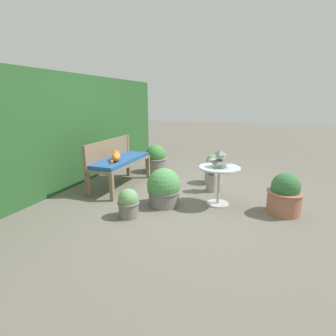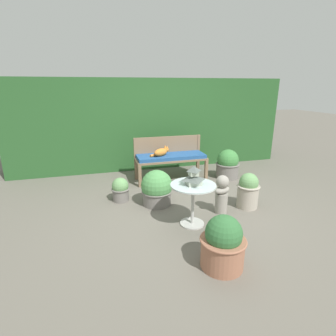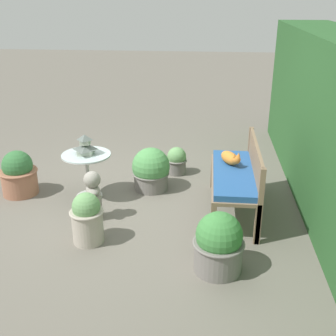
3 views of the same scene
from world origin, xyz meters
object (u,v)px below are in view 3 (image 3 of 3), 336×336
Objects in this scene: cat at (230,158)px; potted_plant_table_far at (219,244)px; potted_plant_hedge_corner at (87,218)px; patio_table at (87,164)px; potted_plant_path_edge at (19,174)px; potted_plant_bench_right at (177,161)px; garden_bench at (234,177)px; pagoda_birdhouse at (85,146)px; potted_plant_bench_left at (151,170)px; garden_bust at (93,195)px.

potted_plant_table_far is at bearing -34.42° from cat.
potted_plant_hedge_corner is at bearing -104.99° from potted_plant_table_far.
patio_table is 0.97m from potted_plant_path_edge.
potted_plant_table_far is at bearing 14.10° from potted_plant_bench_right.
garden_bench is 5.52× the size of pagoda_birdhouse.
potted_plant_hedge_corner is at bearing -84.22° from cat.
pagoda_birdhouse reaches higher than patio_table.
potted_plant_bench_right is at bearing -165.90° from potted_plant_table_far.
potted_plant_bench_right is at bearing 151.52° from potted_plant_bench_left.
potted_plant_bench_left is 1.02× the size of potted_plant_hedge_corner.
cat is at bearing 71.85° from potted_plant_bench_left.
potted_plant_bench_left is (-0.33, 0.79, -0.45)m from pagoda_birdhouse.
potted_plant_bench_right is 0.65m from potted_plant_bench_left.
potted_plant_bench_left reaches higher than potted_plant_bench_right.
garden_bench is at bearing -18.57° from cat.
patio_table reaches higher than potted_plant_bench_left.
potted_plant_table_far is 1.44m from potted_plant_hedge_corner.
garden_bust is 1.06× the size of potted_plant_hedge_corner.
cat is at bearing -170.10° from garden_bench.
potted_plant_path_edge is at bearing -90.73° from pagoda_birdhouse.
pagoda_birdhouse reaches higher than potted_plant_path_edge.
garden_bust is at bearing -78.53° from garden_bench.
potted_plant_bench_left is at bearing 100.43° from potted_plant_path_edge.
pagoda_birdhouse is 1.04m from potted_plant_path_edge.
potted_plant_table_far is (0.87, 1.46, -0.03)m from garden_bust.
pagoda_birdhouse is (-0.01, -1.83, 0.09)m from cat.
potted_plant_bench_left is at bearing -117.31° from garden_bench.
potted_plant_bench_left is (-0.89, 0.57, -0.04)m from garden_bust.
garden_bench is 1.39m from potted_plant_bench_right.
potted_plant_bench_left is (-1.76, -0.89, -0.02)m from potted_plant_table_far.
cat reaches higher than potted_plant_hedge_corner.
potted_plant_bench_left reaches higher than garden_bench.
garden_bust is at bearing -99.58° from cat.
potted_plant_bench_left is (-0.56, -1.08, -0.20)m from garden_bench.
potted_plant_bench_right is (-0.89, 2.04, -0.08)m from potted_plant_path_edge.
pagoda_birdhouse is 0.72m from garden_bust.
potted_plant_bench_right is 0.71× the size of potted_plant_hedge_corner.
potted_plant_table_far is (1.42, -0.15, -0.34)m from cat.
potted_plant_bench_left is at bearing -136.61° from cat.
cat is 0.69× the size of potted_plant_path_edge.
pagoda_birdhouse is at bearing -164.90° from potted_plant_hedge_corner.
patio_table reaches higher than potted_plant_hedge_corner.
patio_table reaches higher than garden_bench.
cat is at bearing 89.54° from potted_plant_path_edge.
potted_plant_bench_right is (-1.12, -0.77, -0.27)m from garden_bench.
garden_bench is 1.79m from potted_plant_hedge_corner.
pagoda_birdhouse reaches higher than potted_plant_hedge_corner.
garden_bust is (0.33, -1.64, -0.15)m from garden_bench.
potted_plant_bench_right is (-2.33, -0.59, -0.09)m from potted_plant_table_far.
potted_plant_table_far is (1.43, 1.68, -0.43)m from pagoda_birdhouse.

